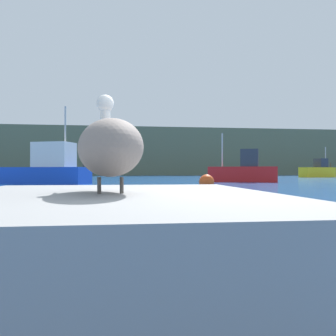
{
  "coord_description": "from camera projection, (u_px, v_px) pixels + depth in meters",
  "views": [
    {
      "loc": [
        -1.19,
        -2.99,
        0.93
      ],
      "look_at": [
        1.01,
        13.96,
        1.06
      ],
      "focal_mm": 36.01,
      "sensor_mm": 36.0,
      "label": 1
    }
  ],
  "objects": [
    {
      "name": "fishing_boat_red",
      "position": [
        244.0,
        171.0,
        27.73
      ],
      "size": [
        5.65,
        3.65,
        4.07
      ],
      "rotation": [
        0.0,
        0.0,
        2.72
      ],
      "color": "red",
      "rests_on": "ground"
    },
    {
      "name": "fishing_boat_yellow",
      "position": [
        318.0,
        171.0,
        47.39
      ],
      "size": [
        5.67,
        3.13,
        4.31
      ],
      "rotation": [
        0.0,
        0.0,
        0.29
      ],
      "color": "yellow",
      "rests_on": "ground"
    },
    {
      "name": "mooring_buoy",
      "position": [
        207.0,
        182.0,
        16.44
      ],
      "size": [
        0.75,
        0.75,
        0.75
      ],
      "primitive_type": "sphere",
      "color": "#E54C19",
      "rests_on": "ground"
    },
    {
      "name": "hillside_backdrop",
      "position": [
        130.0,
        152.0,
        69.82
      ],
      "size": [
        140.0,
        10.77,
        9.48
      ],
      "primitive_type": "cube",
      "color": "#5B664C",
      "rests_on": "ground"
    },
    {
      "name": "pelican",
      "position": [
        110.0,
        147.0,
        2.64
      ],
      "size": [
        0.65,
        1.41,
        0.85
      ],
      "rotation": [
        0.0,
        0.0,
        1.72
      ],
      "color": "gray",
      "rests_on": "pier_dock"
    },
    {
      "name": "fishing_boat_blue",
      "position": [
        41.0,
        169.0,
        24.13
      ],
      "size": [
        8.06,
        4.69,
        5.47
      ],
      "rotation": [
        0.0,
        0.0,
        -0.35
      ],
      "color": "blue",
      "rests_on": "ground"
    },
    {
      "name": "pier_dock",
      "position": [
        110.0,
        241.0,
        2.62
      ],
      "size": [
        2.57,
        3.1,
        0.75
      ],
      "primitive_type": "cube",
      "color": "gray",
      "rests_on": "ground"
    },
    {
      "name": "ground_plane",
      "position": [
        254.0,
        271.0,
        3.11
      ],
      "size": [
        260.0,
        260.0,
        0.0
      ],
      "primitive_type": "plane",
      "color": "#194C93"
    }
  ]
}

